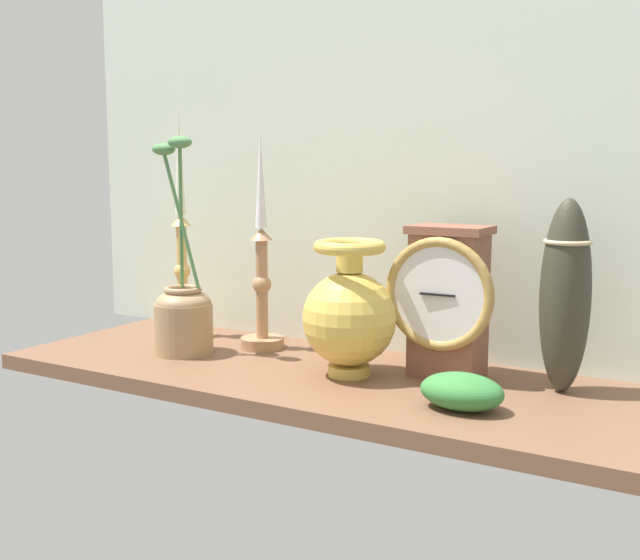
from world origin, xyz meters
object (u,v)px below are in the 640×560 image
at_px(mantel_clock, 446,299).
at_px(candlestick_tall_center, 262,277).
at_px(candlestick_tall_left, 182,268).
at_px(tall_ceramic_vase, 565,295).
at_px(brass_vase_bulbous, 350,314).
at_px(brass_vase_jar, 183,311).

relative_size(mantel_clock, candlestick_tall_center, 0.60).
bearing_deg(candlestick_tall_left, candlestick_tall_center, -2.32).
bearing_deg(tall_ceramic_vase, mantel_clock, -177.21).
xyz_separation_m(mantel_clock, candlestick_tall_center, (-0.34, 0.01, 0.01)).
distance_m(brass_vase_bulbous, brass_vase_jar, 0.30).
height_order(candlestick_tall_center, brass_vase_bulbous, candlestick_tall_center).
distance_m(mantel_clock, brass_vase_jar, 0.44).
distance_m(candlestick_tall_left, brass_vase_jar, 0.15).
bearing_deg(candlestick_tall_center, tall_ceramic_vase, -0.49).
relative_size(candlestick_tall_center, tall_ceramic_vase, 1.39).
xyz_separation_m(candlestick_tall_center, brass_vase_jar, (-0.09, -0.10, -0.05)).
height_order(candlestick_tall_center, tall_ceramic_vase, candlestick_tall_center).
height_order(mantel_clock, tall_ceramic_vase, tall_ceramic_vase).
bearing_deg(candlestick_tall_center, candlestick_tall_left, 177.68).
xyz_separation_m(candlestick_tall_center, tall_ceramic_vase, (0.51, -0.00, 0.01)).
distance_m(mantel_clock, tall_ceramic_vase, 0.17).
xyz_separation_m(candlestick_tall_center, brass_vase_bulbous, (0.21, -0.08, -0.03)).
bearing_deg(tall_ceramic_vase, candlestick_tall_center, 179.51).
bearing_deg(candlestick_tall_left, brass_vase_bulbous, -12.40).
bearing_deg(brass_vase_bulbous, candlestick_tall_center, 159.58).
distance_m(candlestick_tall_left, candlestick_tall_center, 0.18).
xyz_separation_m(brass_vase_jar, tall_ceramic_vase, (0.60, 0.09, 0.06)).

